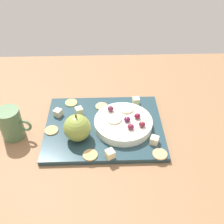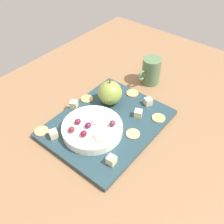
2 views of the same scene
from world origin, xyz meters
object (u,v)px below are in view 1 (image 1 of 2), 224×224
cracker_4 (90,155)px  apple_slice_1 (126,109)px  cheese_cube_1 (79,111)px  platter (104,128)px  grape_2 (131,127)px  grape_4 (142,124)px  grape_1 (137,116)px  grape_3 (127,119)px  cheese_cube_3 (136,101)px  cheese_cube_0 (154,140)px  serving_dish (123,123)px  apple_whole (77,128)px  cup (11,124)px  cheese_cube_2 (58,113)px  cracker_1 (102,106)px  cracker_0 (51,130)px  grape_0 (111,109)px  apple_slice_0 (114,119)px  cracker_3 (71,103)px  cracker_2 (160,154)px

cracker_4 → apple_slice_1: bearing=-124.1°
cheese_cube_1 → platter: bearing=141.8°
grape_2 → grape_4: (-3.45, -0.90, 0.05)cm
grape_1 → grape_3: bearing=19.5°
grape_1 → grape_4: (-1.01, 3.55, -0.02)cm
cheese_cube_1 → cheese_cube_3: same height
cheese_cube_0 → apple_slice_1: bearing=-59.7°
cheese_cube_0 → grape_1: size_ratio=1.16×
serving_dish → cheese_cube_3: (-5.12, -11.36, -0.13)cm
serving_dish → apple_slice_1: (-1.28, -4.99, 1.57)cm
apple_whole → cup: bearing=-8.8°
cheese_cube_2 → grape_3: size_ratio=1.16×
serving_dish → platter: bearing=-3.2°
grape_1 → cheese_cube_2: bearing=-11.9°
cracker_1 → grape_1: (-11.01, 9.29, 3.22)cm
cracker_4 → apple_whole: bearing=-62.0°
cracker_4 → platter: bearing=-108.4°
cheese_cube_0 → cracker_0: size_ratio=0.55×
cheese_cube_1 → grape_0: size_ratio=1.16×
apple_slice_1 → grape_1: bearing=125.0°
cheese_cube_2 → grape_2: (-22.66, 9.76, 2.21)cm
platter → cracker_4: size_ratio=8.73×
cheese_cube_0 → grape_3: size_ratio=1.16×
serving_dish → cheese_cube_0: size_ratio=7.84×
apple_whole → grape_1: size_ratio=4.06×
grape_2 → apple_slice_0: grape_2 is taller
cracker_3 → grape_3: 22.46cm
cheese_cube_0 → cracker_4: 18.87cm
grape_2 → cracker_4: bearing=33.0°
cheese_cube_1 → apple_whole: bearing=91.8°
cracker_1 → cracker_3: size_ratio=1.00×
cheese_cube_3 → grape_2: grape_2 is taller
serving_dish → cracker_2: serving_dish is taller
cheese_cube_1 → cheese_cube_3: bearing=-166.1°
cheese_cube_0 → cracker_3: 32.30cm
apple_whole → cracker_0: bearing=-20.8°
grape_3 → cup: size_ratio=0.20×
grape_2 → platter: bearing=-27.9°
grape_2 → grape_4: 3.57cm
grape_1 → apple_slice_1: grape_1 is taller
apple_whole → grape_3: 15.27cm
apple_whole → apple_slice_0: apple_whole is taller
serving_dish → grape_1: size_ratio=9.12×
cheese_cube_0 → cracker_0: 31.15cm
cracker_1 → cracker_4: size_ratio=1.00×
platter → apple_whole: 10.22cm
cheese_cube_2 → cracker_3: (-3.66, -6.31, -0.94)cm
cracker_2 → grape_0: (13.22, -16.37, 3.27)cm
grape_3 → grape_4: grape_4 is taller
cracker_0 → cup: (11.38, 0.10, 3.17)cm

